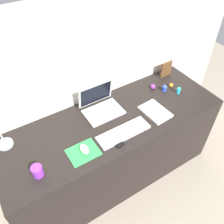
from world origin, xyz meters
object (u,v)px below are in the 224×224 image
at_px(toy_figurine_cyan, 179,90).
at_px(toy_figurine_purple, 153,87).
at_px(laptop, 100,104).
at_px(coffee_mug, 37,171).
at_px(keyboard, 123,132).
at_px(notebook_pad, 155,112).
at_px(cell_phone, 115,141).
at_px(toy_figurine_blue, 165,88).
at_px(mouse, 84,149).
at_px(picture_frame, 166,69).
at_px(toy_figurine_orange, 171,85).

height_order(toy_figurine_cyan, toy_figurine_purple, toy_figurine_cyan).
bearing_deg(laptop, coffee_mug, -153.31).
bearing_deg(coffee_mug, toy_figurine_cyan, 5.61).
relative_size(keyboard, notebook_pad, 1.71).
xyz_separation_m(cell_phone, coffee_mug, (-0.56, 0.03, 0.04)).
height_order(laptop, toy_figurine_blue, laptop).
bearing_deg(toy_figurine_blue, mouse, -166.95).
height_order(mouse, toy_figurine_blue, toy_figurine_blue).
bearing_deg(toy_figurine_purple, keyboard, -150.26).
xyz_separation_m(laptop, toy_figurine_cyan, (0.68, -0.19, -0.02)).
height_order(cell_phone, toy_figurine_blue, toy_figurine_blue).
distance_m(coffee_mug, toy_figurine_blue, 1.26).
distance_m(notebook_pad, toy_figurine_cyan, 0.34).
xyz_separation_m(laptop, cell_phone, (-0.08, -0.35, -0.05)).
bearing_deg(picture_frame, keyboard, -152.36).
height_order(laptop, toy_figurine_cyan, laptop).
distance_m(toy_figurine_blue, toy_figurine_purple, 0.10).
distance_m(toy_figurine_cyan, toy_figurine_blue, 0.12).
distance_m(keyboard, cell_phone, 0.10).
height_order(mouse, toy_figurine_purple, toy_figurine_purple).
relative_size(keyboard, toy_figurine_cyan, 6.51).
height_order(mouse, notebook_pad, mouse).
height_order(picture_frame, toy_figurine_cyan, picture_frame).
relative_size(laptop, toy_figurine_cyan, 4.77).
relative_size(keyboard, toy_figurine_blue, 6.42).
distance_m(toy_figurine_cyan, toy_figurine_orange, 0.10).
distance_m(toy_figurine_blue, toy_figurine_orange, 0.09).
distance_m(keyboard, toy_figurine_orange, 0.71).
bearing_deg(keyboard, toy_figurine_cyan, 10.98).
bearing_deg(mouse, toy_figurine_cyan, 6.89).
bearing_deg(keyboard, mouse, 178.10).
relative_size(notebook_pad, toy_figurine_blue, 3.76).
xyz_separation_m(keyboard, coffee_mug, (-0.65, 0.00, 0.03)).
xyz_separation_m(keyboard, toy_figurine_blue, (0.59, 0.22, 0.02)).
distance_m(coffee_mug, toy_figurine_purple, 1.21).
bearing_deg(toy_figurine_purple, cell_phone, -151.72).
distance_m(laptop, toy_figurine_orange, 0.69).
distance_m(laptop, notebook_pad, 0.45).
bearing_deg(toy_figurine_cyan, toy_figurine_purple, 132.01).
bearing_deg(notebook_pad, toy_figurine_cyan, 10.87).
relative_size(laptop, toy_figurine_blue, 4.70).
xyz_separation_m(notebook_pad, toy_figurine_orange, (0.34, 0.18, 0.01)).
xyz_separation_m(picture_frame, toy_figurine_purple, (-0.23, -0.09, -0.05)).
bearing_deg(mouse, toy_figurine_orange, 12.43).
bearing_deg(keyboard, coffee_mug, 179.99).
bearing_deg(toy_figurine_blue, picture_frame, 46.90).
xyz_separation_m(keyboard, toy_figurine_purple, (0.52, 0.30, 0.01)).
relative_size(cell_phone, coffee_mug, 1.58).
height_order(laptop, toy_figurine_purple, laptop).
height_order(picture_frame, toy_figurine_purple, picture_frame).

